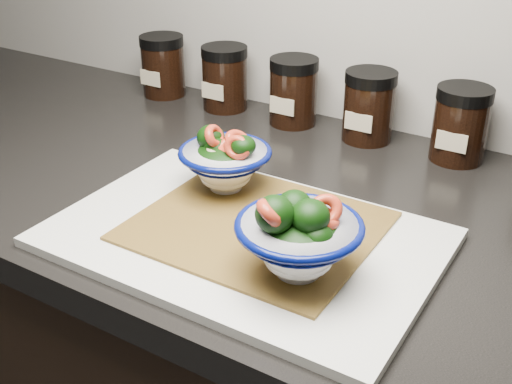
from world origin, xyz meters
The scene contains 10 objects.
countertop centered at (0.00, 1.45, 0.88)m, with size 3.50×0.60×0.04m, color black.
cutting_board centered at (-0.01, 1.32, 0.91)m, with size 0.45×0.30×0.01m, color silver.
bamboo_mat centered at (-0.01, 1.34, 0.91)m, with size 0.28×0.24×0.00m, color olive.
bowl_left centered at (-0.09, 1.40, 0.95)m, with size 0.12×0.12×0.10m.
bowl_right centered at (0.08, 1.28, 0.96)m, with size 0.14×0.14×0.11m.
spice_jar_a centered at (-0.42, 1.69, 0.96)m, with size 0.08×0.08×0.11m.
spice_jar_b centered at (-0.28, 1.69, 0.96)m, with size 0.08×0.08×0.11m.
spice_jar_c centered at (-0.14, 1.69, 0.96)m, with size 0.08×0.08×0.11m.
spice_jar_d centered at (-0.01, 1.69, 0.96)m, with size 0.08×0.08×0.11m.
spice_jar_e centered at (0.14, 1.69, 0.96)m, with size 0.08×0.08×0.11m.
Camera 1 is at (0.34, 0.78, 1.31)m, focal length 45.00 mm.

